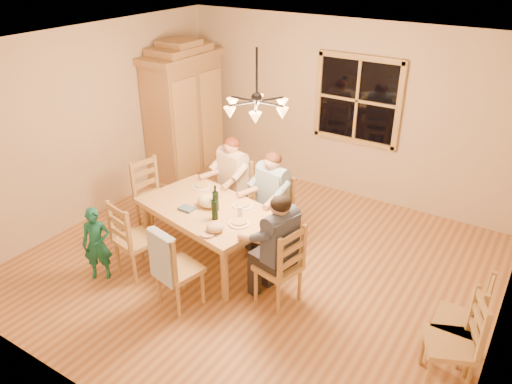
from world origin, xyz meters
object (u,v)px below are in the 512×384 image
Objects in this scene: adult_slate_man at (279,237)px; wine_bottle_b at (215,206)px; adult_woman at (232,172)px; chair_far_left at (232,206)px; chair_spare_back at (455,334)px; chair_spare_front at (446,356)px; chair_far_right at (271,225)px; chair_end_right at (278,278)px; chair_end_left at (155,207)px; armoire at (185,118)px; chandelier at (257,106)px; child at (97,244)px; chair_near_left at (137,251)px; dining_table at (208,214)px; chair_near_right at (180,280)px; adult_plaid_man at (272,189)px; wine_bottle_a at (215,198)px.

wine_bottle_b is (-0.90, 0.06, 0.08)m from adult_slate_man.
adult_woman is at bearing 115.31° from wine_bottle_b.
chair_far_left and chair_spare_back have the same top height.
wine_bottle_b is at bearing 61.36° from chair_spare_front.
chair_end_right is (0.66, -0.95, 0.00)m from chair_far_right.
chair_far_left is 1.00× the size of chair_end_left.
armoire is 2.32× the size of chair_spare_front.
armoire is at bearing 146.54° from chandelier.
chair_end_left is 2.40m from adult_slate_man.
child is (-0.64, -1.88, -0.37)m from adult_woman.
chair_near_left is at bearing 43.26° from chair_end_left.
chair_end_right is 3.00× the size of wine_bottle_b.
chair_near_right reaches higher than dining_table.
chair_spare_back is (3.03, -0.09, -0.35)m from dining_table.
armoire is (-2.42, 1.60, -1.02)m from chandelier.
dining_table is at bearing 117.90° from chair_near_right.
chandelier reaches higher than chair_near_left.
adult_plaid_man reaches higher than child.
chair_far_left is 1.00× the size of chair_near_right.
chair_end_right is 1.28m from adult_plaid_man.
adult_plaid_man is 2.65× the size of wine_bottle_b.
dining_table is at bearing 67.62° from chair_far_right.
dining_table is at bearing 90.00° from chair_end_left.
chair_end_right is 1.00× the size of chair_spare_front.
chair_end_right is at bearing 93.53° from chair_spare_back.
armoire is 2.32× the size of chair_far_left.
wine_bottle_a is (-0.35, -0.72, 0.08)m from adult_plaid_man.
chair_spare_front and chair_spare_back have the same top height.
chair_end_right is at bearing -11.86° from dining_table.
chair_spare_back is at bearing -1.65° from wine_bottle_a.
chair_far_left is 1.86m from adult_slate_man.
chandelier is 3.09m from chair_spare_front.
chair_near_left and chair_end_right have the same top height.
chair_near_right is 1.06m from wine_bottle_a.
chair_spare_front is at bearing 170.33° from adult_woman.
adult_woman is (-0.82, 0.66, -1.24)m from chandelier.
chair_end_left is 3.00× the size of wine_bottle_a.
adult_slate_man reaches higher than chair_far_left.
dining_table is at bearing 90.00° from adult_slate_man.
chair_far_left is 1.00× the size of chair_spare_back.
armoire reaches higher than chair_far_right.
chair_end_left is (-1.72, 0.03, -1.77)m from chandelier.
armoire is 5.28m from chair_spare_back.
chair_end_right is at bearing 136.64° from chair_far_right.
adult_plaid_man is (0.73, -0.15, 0.00)m from adult_woman.
adult_plaid_man is at bearing 93.37° from chair_near_right.
chair_far_right is 3.00× the size of wine_bottle_a.
adult_woman reaches higher than chair_far_right.
adult_plaid_man is (0.24, 1.57, 0.54)m from chair_near_right.
chair_near_left is at bearing 98.50° from chair_spare_back.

